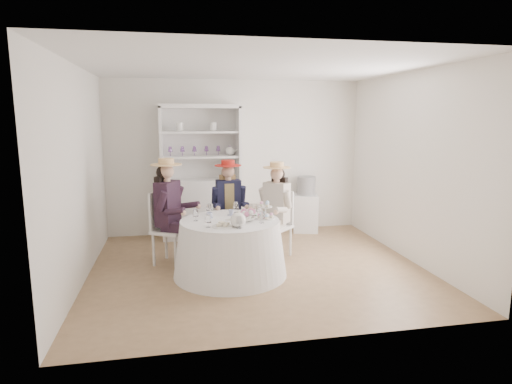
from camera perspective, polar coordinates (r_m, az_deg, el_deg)
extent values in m
plane|color=olive|center=(6.01, 0.18, -10.07)|extent=(4.50, 4.50, 0.00)
plane|color=white|center=(5.68, 0.20, 16.43)|extent=(4.50, 4.50, 0.00)
plane|color=white|center=(7.65, -2.72, 4.63)|extent=(4.50, 0.00, 4.50)
plane|color=white|center=(3.77, 6.08, -0.93)|extent=(4.50, 0.00, 4.50)
plane|color=white|center=(5.71, -22.59, 2.05)|extent=(0.00, 4.50, 4.50)
plane|color=white|center=(6.51, 20.04, 3.10)|extent=(0.00, 4.50, 4.50)
cone|color=white|center=(5.67, -3.47, -7.49)|extent=(1.49, 1.49, 0.72)
cylinder|color=white|center=(5.57, -3.51, -3.85)|extent=(1.29, 1.29, 0.02)
cube|color=silver|center=(7.47, -7.24, -2.15)|extent=(1.37, 0.57, 1.01)
cube|color=silver|center=(7.54, -7.54, 6.54)|extent=(1.34, 0.11, 1.23)
cube|color=silver|center=(7.31, -7.54, 11.26)|extent=(1.37, 0.57, 0.07)
cube|color=silver|center=(7.31, -12.54, 6.28)|extent=(0.07, 0.50, 1.23)
cube|color=silver|center=(7.39, -2.38, 6.55)|extent=(0.07, 0.50, 1.23)
cube|color=silver|center=(7.34, -7.39, 4.70)|extent=(1.27, 0.51, 0.03)
cube|color=silver|center=(7.31, -7.47, 7.93)|extent=(1.27, 0.51, 0.03)
sphere|color=white|center=(7.38, -3.49, 5.49)|extent=(0.16, 0.16, 0.16)
cube|color=silver|center=(7.85, 6.64, -2.79)|extent=(0.53, 0.53, 0.67)
cylinder|color=black|center=(7.75, 6.71, 0.84)|extent=(0.43, 0.43, 0.33)
cube|color=silver|center=(6.16, -11.39, -5.09)|extent=(0.58, 0.58, 0.04)
cylinder|color=silver|center=(6.01, -10.70, -7.90)|extent=(0.04, 0.04, 0.47)
cylinder|color=silver|center=(6.30, -9.19, -7.02)|extent=(0.04, 0.04, 0.47)
cylinder|color=silver|center=(6.18, -13.49, -7.51)|extent=(0.04, 0.04, 0.47)
cylinder|color=silver|center=(6.46, -11.89, -6.68)|extent=(0.04, 0.04, 0.47)
cube|color=silver|center=(6.19, -13.02, -2.35)|extent=(0.23, 0.37, 0.53)
cube|color=black|center=(6.09, -11.69, -1.49)|extent=(0.37, 0.44, 0.62)
cube|color=black|center=(6.00, -10.81, -4.64)|extent=(0.38, 0.30, 0.13)
cylinder|color=black|center=(6.02, -9.46, -7.72)|extent=(0.11, 0.11, 0.49)
cylinder|color=black|center=(5.86, -12.43, -1.20)|extent=(0.21, 0.17, 0.29)
cube|color=black|center=(6.16, -9.94, -4.23)|extent=(0.38, 0.30, 0.13)
cylinder|color=black|center=(6.18, -8.63, -7.22)|extent=(0.11, 0.11, 0.49)
cylinder|color=black|center=(6.24, -10.37, -0.46)|extent=(0.21, 0.17, 0.29)
cylinder|color=#D8A889|center=(6.03, -11.80, 1.59)|extent=(0.10, 0.10, 0.09)
sphere|color=#D8A889|center=(6.02, -11.84, 2.69)|extent=(0.20, 0.20, 0.20)
sphere|color=black|center=(6.04, -12.23, 2.56)|extent=(0.20, 0.20, 0.20)
cube|color=black|center=(6.10, -12.45, 0.24)|extent=(0.20, 0.26, 0.40)
cylinder|color=tan|center=(6.00, -11.87, 3.60)|extent=(0.43, 0.43, 0.01)
cylinder|color=tan|center=(6.00, -11.89, 4.00)|extent=(0.21, 0.21, 0.09)
cube|color=silver|center=(6.58, -3.64, -4.17)|extent=(0.42, 0.42, 0.04)
cylinder|color=silver|center=(6.47, -4.79, -6.58)|extent=(0.04, 0.04, 0.44)
cylinder|color=silver|center=(6.52, -1.97, -6.41)|extent=(0.04, 0.04, 0.44)
cylinder|color=silver|center=(6.77, -5.20, -5.82)|extent=(0.04, 0.04, 0.44)
cylinder|color=silver|center=(6.83, -2.51, -5.66)|extent=(0.04, 0.04, 0.44)
cube|color=silver|center=(6.70, -3.93, -1.54)|extent=(0.38, 0.05, 0.50)
cube|color=#1A1B34|center=(6.52, -3.71, -0.94)|extent=(0.37, 0.22, 0.59)
cube|color=tan|center=(6.52, -3.71, -0.94)|extent=(0.15, 0.23, 0.50)
cube|color=#1A1B34|center=(6.43, -4.26, -3.77)|extent=(0.15, 0.35, 0.12)
cylinder|color=#1A1B34|center=(6.38, -4.02, -6.71)|extent=(0.10, 0.10, 0.46)
cylinder|color=#1A1B34|center=(6.44, -5.48, -0.47)|extent=(0.10, 0.18, 0.28)
cube|color=#1A1B34|center=(6.46, -2.67, -3.69)|extent=(0.15, 0.35, 0.12)
cylinder|color=#1A1B34|center=(6.41, -2.41, -6.61)|extent=(0.10, 0.10, 0.46)
cylinder|color=#1A1B34|center=(6.51, -1.84, -0.32)|extent=(0.10, 0.18, 0.28)
cylinder|color=#D8A889|center=(6.47, -3.74, 1.78)|extent=(0.09, 0.09, 0.08)
sphere|color=#D8A889|center=(6.46, -3.75, 2.76)|extent=(0.19, 0.19, 0.19)
sphere|color=tan|center=(6.50, -3.81, 2.67)|extent=(0.19, 0.19, 0.19)
cube|color=tan|center=(6.57, -3.84, 0.66)|extent=(0.25, 0.09, 0.38)
cylinder|color=#B4231B|center=(6.45, -3.76, 3.56)|extent=(0.40, 0.40, 0.01)
cylinder|color=#B4231B|center=(6.44, -3.76, 3.91)|extent=(0.20, 0.20, 0.08)
cube|color=silver|center=(6.36, 2.62, -4.68)|extent=(0.57, 0.57, 0.04)
cylinder|color=silver|center=(6.38, 0.59, -6.79)|extent=(0.04, 0.04, 0.44)
cylinder|color=silver|center=(6.21, 3.06, -7.28)|extent=(0.04, 0.04, 0.44)
cylinder|color=silver|center=(6.63, 2.19, -6.13)|extent=(0.04, 0.04, 0.44)
cylinder|color=silver|center=(6.47, 4.59, -6.57)|extent=(0.04, 0.04, 0.44)
cube|color=silver|center=(6.44, 3.52, -2.01)|extent=(0.29, 0.30, 0.50)
cube|color=beige|center=(6.29, 2.75, -1.36)|extent=(0.40, 0.40, 0.58)
cube|color=beige|center=(6.29, 1.34, -4.08)|extent=(0.34, 0.33, 0.12)
cylinder|color=beige|center=(6.26, 0.60, -7.03)|extent=(0.10, 0.10, 0.46)
cylinder|color=beige|center=(6.36, 0.98, -0.58)|extent=(0.19, 0.19, 0.28)
cube|color=beige|center=(6.19, 2.73, -4.32)|extent=(0.34, 0.33, 0.12)
cylinder|color=beige|center=(6.16, 1.99, -7.31)|extent=(0.10, 0.10, 0.46)
cylinder|color=beige|center=(6.13, 4.19, -0.99)|extent=(0.19, 0.19, 0.28)
cylinder|color=#D8A889|center=(6.24, 2.77, 1.45)|extent=(0.09, 0.09, 0.08)
sphere|color=#D8A889|center=(6.22, 2.78, 2.46)|extent=(0.19, 0.19, 0.19)
sphere|color=black|center=(6.26, 3.01, 2.37)|extent=(0.19, 0.19, 0.19)
cube|color=black|center=(6.33, 3.16, 0.28)|extent=(0.23, 0.23, 0.38)
cylinder|color=tan|center=(6.21, 2.79, 3.29)|extent=(0.40, 0.40, 0.01)
cylinder|color=tan|center=(6.21, 2.79, 3.66)|extent=(0.20, 0.20, 0.08)
cube|color=silver|center=(7.00, -3.64, -3.47)|extent=(0.54, 0.54, 0.04)
cylinder|color=silver|center=(7.13, -1.95, -5.06)|extent=(0.03, 0.03, 0.43)
cylinder|color=silver|center=(7.26, -4.18, -4.81)|extent=(0.03, 0.03, 0.43)
cylinder|color=silver|center=(6.86, -3.02, -5.68)|extent=(0.03, 0.03, 0.43)
cylinder|color=silver|center=(6.99, -5.32, -5.40)|extent=(0.03, 0.03, 0.43)
cube|color=silver|center=(6.79, -4.31, -1.64)|extent=(0.32, 0.23, 0.48)
imported|color=white|center=(5.70, -6.23, -3.15)|extent=(0.09, 0.09, 0.07)
imported|color=white|center=(5.83, -3.33, -2.79)|extent=(0.10, 0.10, 0.07)
imported|color=white|center=(5.76, -1.91, -2.93)|extent=(0.10, 0.10, 0.07)
imported|color=white|center=(5.49, -1.20, -3.65)|extent=(0.27, 0.27, 0.06)
sphere|color=pink|center=(5.59, -0.71, -2.77)|extent=(0.07, 0.07, 0.07)
sphere|color=white|center=(5.62, -0.86, -2.71)|extent=(0.07, 0.07, 0.07)
sphere|color=pink|center=(5.63, -1.14, -2.67)|extent=(0.07, 0.07, 0.07)
sphere|color=white|center=(5.63, -1.48, -2.67)|extent=(0.07, 0.07, 0.07)
sphere|color=pink|center=(5.61, -1.75, -2.72)|extent=(0.07, 0.07, 0.07)
sphere|color=white|center=(5.58, -1.89, -2.78)|extent=(0.07, 0.07, 0.07)
sphere|color=pink|center=(5.55, -1.83, -2.86)|extent=(0.07, 0.07, 0.07)
sphere|color=white|center=(5.53, -1.61, -2.91)|extent=(0.07, 0.07, 0.07)
sphere|color=pink|center=(5.52, -1.28, -2.93)|extent=(0.07, 0.07, 0.07)
sphere|color=white|center=(5.53, -0.95, -2.91)|extent=(0.07, 0.07, 0.07)
sphere|color=pink|center=(5.56, -0.74, -2.85)|extent=(0.07, 0.07, 0.07)
sphere|color=white|center=(5.21, -2.39, -3.75)|extent=(0.19, 0.19, 0.19)
cylinder|color=white|center=(5.22, -1.12, -3.58)|extent=(0.11, 0.03, 0.09)
cylinder|color=white|center=(5.19, -2.40, -2.72)|extent=(0.04, 0.04, 0.02)
cylinder|color=white|center=(5.24, -4.45, -4.57)|extent=(0.26, 0.26, 0.01)
cube|color=beige|center=(5.21, -4.97, -4.39)|extent=(0.06, 0.04, 0.03)
cube|color=beige|center=(5.24, -4.45, -4.18)|extent=(0.07, 0.05, 0.03)
cube|color=beige|center=(5.26, -3.93, -4.24)|extent=(0.07, 0.06, 0.03)
cube|color=beige|center=(5.27, -4.72, -4.09)|extent=(0.07, 0.07, 0.03)
cube|color=beige|center=(5.20, -4.07, -4.40)|extent=(0.06, 0.07, 0.03)
cylinder|color=white|center=(5.63, 1.25, -3.52)|extent=(0.24, 0.24, 0.01)
cylinder|color=white|center=(5.62, 1.25, -2.78)|extent=(0.02, 0.02, 0.16)
cylinder|color=white|center=(5.60, 1.25, -1.98)|extent=(0.18, 0.18, 0.01)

